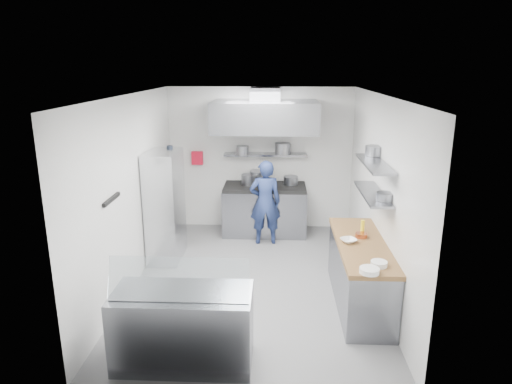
{
  "coord_description": "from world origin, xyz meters",
  "views": [
    {
      "loc": [
        0.32,
        -6.37,
        3.2
      ],
      "look_at": [
        0.0,
        0.6,
        1.25
      ],
      "focal_mm": 32.0,
      "sensor_mm": 36.0,
      "label": 1
    }
  ],
  "objects_px": {
    "gas_range": "(265,211)",
    "chef": "(265,202)",
    "display_case": "(184,327)",
    "wire_rack": "(165,206)"
  },
  "relations": [
    {
      "from": "gas_range",
      "to": "chef",
      "type": "bearing_deg",
      "value": -87.65
    },
    {
      "from": "display_case",
      "to": "gas_range",
      "type": "bearing_deg",
      "value": 79.29
    },
    {
      "from": "chef",
      "to": "display_case",
      "type": "distance_m",
      "value": 3.68
    },
    {
      "from": "gas_range",
      "to": "wire_rack",
      "type": "distance_m",
      "value": 2.13
    },
    {
      "from": "chef",
      "to": "gas_range",
      "type": "bearing_deg",
      "value": -93.7
    },
    {
      "from": "gas_range",
      "to": "chef",
      "type": "height_order",
      "value": "chef"
    },
    {
      "from": "display_case",
      "to": "wire_rack",
      "type": "bearing_deg",
      "value": 106.87
    },
    {
      "from": "gas_range",
      "to": "chef",
      "type": "xyz_separation_m",
      "value": [
        0.02,
        -0.53,
        0.33
      ]
    },
    {
      "from": "wire_rack",
      "to": "chef",
      "type": "bearing_deg",
      "value": 24.48
    },
    {
      "from": "chef",
      "to": "display_case",
      "type": "bearing_deg",
      "value": 71.36
    }
  ]
}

